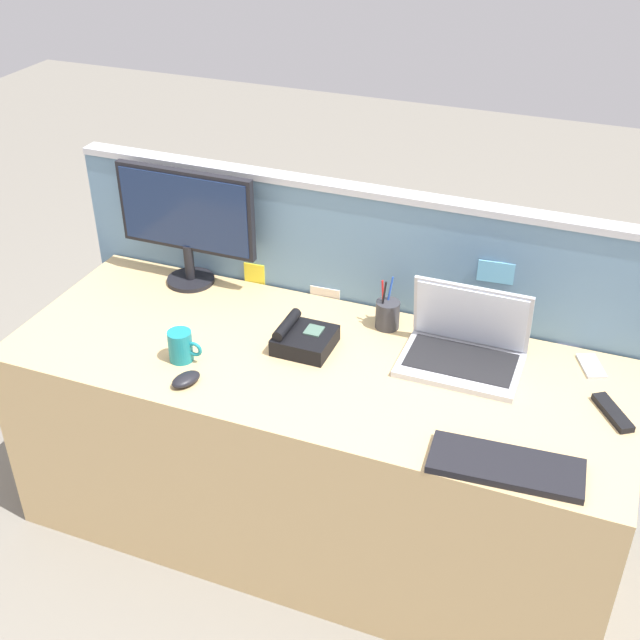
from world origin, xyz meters
The scene contains 12 objects.
ground_plane centered at (0.00, 0.00, 0.00)m, with size 10.00×10.00×0.00m, color slate.
desk centered at (0.00, 0.00, 0.37)m, with size 2.01×0.76×0.74m, color tan.
cubicle_divider centered at (0.00, 0.42, 0.59)m, with size 2.15×0.08×1.17m.
desktop_monitor centered at (-0.61, 0.31, 1.00)m, with size 0.53×0.18×0.44m.
laptop centered at (0.44, 0.17, 0.80)m, with size 0.38×0.26×0.24m.
desk_phone centered at (-0.06, 0.05, 0.77)m, with size 0.18×0.18×0.09m.
keyboard_main centered at (0.66, -0.29, 0.75)m, with size 0.41×0.16×0.02m, color black.
computer_mouse_right_hand centered at (-0.32, -0.26, 0.75)m, with size 0.06×0.10×0.03m, color black.
pen_cup centered at (0.16, 0.27, 0.79)m, with size 0.08×0.08×0.18m.
cell_phone_silver_slab centered at (0.83, 0.28, 0.74)m, with size 0.06×0.13×0.01m, color #B7BAC1.
tv_remote centered at (0.91, 0.06, 0.75)m, with size 0.04×0.17×0.02m, color black.
coffee_mug centered at (-0.39, -0.15, 0.79)m, with size 0.12×0.08×0.10m.
Camera 1 is at (0.80, -1.98, 2.24)m, focal length 45.77 mm.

